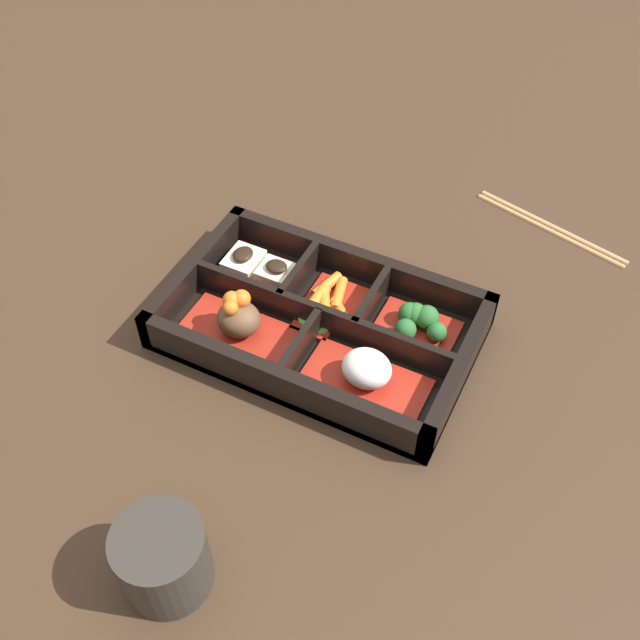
% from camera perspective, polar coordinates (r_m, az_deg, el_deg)
% --- Properties ---
extents(ground_plane, '(3.00, 3.00, 0.00)m').
position_cam_1_polar(ground_plane, '(0.82, 0.00, -1.16)').
color(ground_plane, '#382619').
extents(bento_base, '(0.33, 0.20, 0.01)m').
position_cam_1_polar(bento_base, '(0.81, 0.00, -0.94)').
color(bento_base, black).
rests_on(bento_base, ground_plane).
extents(bento_rim, '(0.33, 0.20, 0.05)m').
position_cam_1_polar(bento_rim, '(0.80, 0.02, -0.02)').
color(bento_rim, black).
rests_on(bento_rim, ground_plane).
extents(bowl_rice, '(0.13, 0.06, 0.04)m').
position_cam_1_polar(bowl_rice, '(0.75, 3.56, -4.02)').
color(bowl_rice, maroon).
rests_on(bowl_rice, bento_base).
extents(bowl_stew, '(0.13, 0.06, 0.05)m').
position_cam_1_polar(bowl_stew, '(0.80, -6.21, -0.03)').
color(bowl_stew, maroon).
rests_on(bowl_stew, bento_base).
extents(bowl_greens, '(0.09, 0.07, 0.03)m').
position_cam_1_polar(bowl_greens, '(0.80, 7.42, -0.25)').
color(bowl_greens, maroon).
rests_on(bowl_greens, bento_base).
extents(bowl_carrots, '(0.07, 0.07, 0.02)m').
position_cam_1_polar(bowl_carrots, '(0.83, 0.83, 1.62)').
color(bowl_carrots, maroon).
rests_on(bowl_carrots, bento_base).
extents(bowl_tofu, '(0.08, 0.07, 0.03)m').
position_cam_1_polar(bowl_tofu, '(0.86, -4.64, 3.88)').
color(bowl_tofu, maroon).
rests_on(bowl_tofu, bento_base).
extents(bowl_pickles, '(0.04, 0.03, 0.01)m').
position_cam_1_polar(bowl_pickles, '(0.81, -0.57, -0.38)').
color(bowl_pickles, maroon).
rests_on(bowl_pickles, bento_base).
extents(tea_cup, '(0.08, 0.08, 0.07)m').
position_cam_1_polar(tea_cup, '(0.65, -11.91, -17.30)').
color(tea_cup, '#2D2823').
rests_on(tea_cup, ground_plane).
extents(chopsticks, '(0.20, 0.07, 0.01)m').
position_cam_1_polar(chopsticks, '(0.98, 17.17, 6.82)').
color(chopsticks, '#A87F51').
rests_on(chopsticks, ground_plane).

